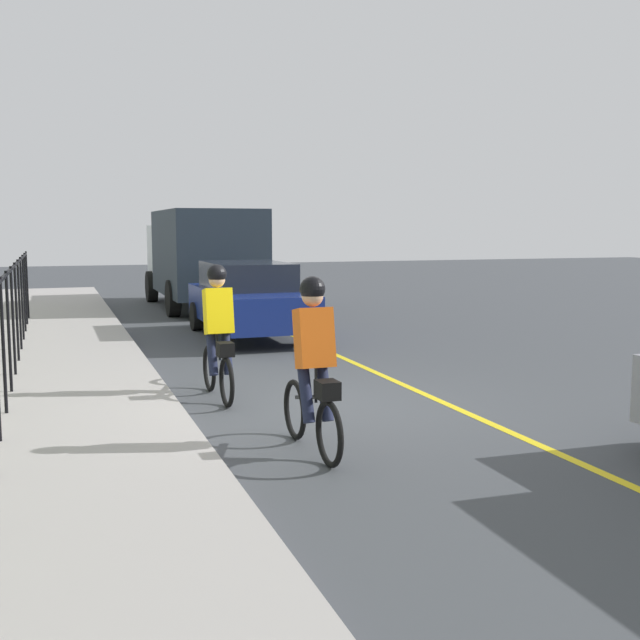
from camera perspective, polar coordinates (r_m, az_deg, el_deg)
ground_plane at (r=9.94m, az=0.21°, el=-6.52°), size 80.00×80.00×0.00m
lane_line_centre at (r=10.57m, az=8.45°, el=-5.77°), size 36.00×0.12×0.01m
sidewalk at (r=9.39m, az=-19.92°, el=-7.28°), size 40.00×3.20×0.15m
iron_fence at (r=10.18m, az=-22.40°, el=0.52°), size 18.93×0.04×1.60m
cyclist_lead at (r=10.28m, az=-7.58°, el=-0.97°), size 1.71×0.37×1.83m
cyclist_follow at (r=7.74m, az=-0.48°, el=-3.49°), size 1.71×0.37×1.83m
parked_sedan_rear at (r=16.21m, az=-5.33°, el=1.61°), size 4.41×1.93×1.58m
box_truck_background at (r=22.22m, az=-8.80°, el=4.85°), size 6.72×2.56×2.78m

